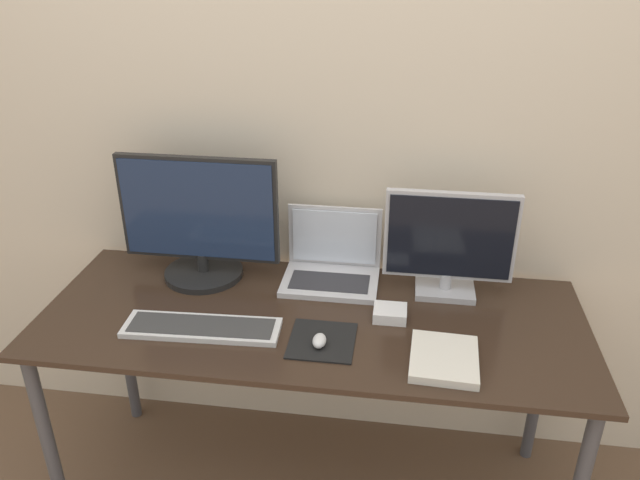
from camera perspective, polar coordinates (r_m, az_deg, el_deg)
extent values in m
cube|color=beige|center=(2.00, 0.86, 12.22)|extent=(7.00, 0.05, 2.50)
cube|color=#332319|center=(1.87, -0.79, -7.17)|extent=(1.61, 0.64, 0.02)
cylinder|color=#47474C|center=(2.13, -23.50, -17.02)|extent=(0.04, 0.04, 0.70)
cylinder|color=#47474C|center=(2.49, -17.41, -8.94)|extent=(0.04, 0.04, 0.70)
cylinder|color=#47474C|center=(2.34, 19.47, -11.92)|extent=(0.04, 0.04, 0.70)
cylinder|color=black|center=(2.10, -10.56, -2.96)|extent=(0.26, 0.26, 0.02)
cylinder|color=black|center=(2.08, -10.65, -2.02)|extent=(0.04, 0.04, 0.06)
cube|color=black|center=(2.01, -11.05, 2.81)|extent=(0.51, 0.02, 0.34)
cube|color=#1E2D4C|center=(1.99, -11.17, 2.66)|extent=(0.49, 0.01, 0.32)
cube|color=#B2B2B7|center=(2.01, 11.33, -4.51)|extent=(0.18, 0.13, 0.02)
cylinder|color=#B2B2B7|center=(1.99, 11.41, -3.67)|extent=(0.04, 0.04, 0.05)
cube|color=#B2B2B7|center=(1.92, 11.81, 0.37)|extent=(0.40, 0.02, 0.28)
cube|color=black|center=(1.91, 11.83, 0.20)|extent=(0.37, 0.01, 0.26)
cube|color=silver|center=(2.01, 0.94, -3.87)|extent=(0.31, 0.21, 0.02)
cube|color=#2D2D33|center=(2.00, 0.88, -3.84)|extent=(0.25, 0.12, 0.00)
cube|color=silver|center=(2.06, 1.35, 0.40)|extent=(0.31, 0.01, 0.21)
cube|color=silver|center=(2.05, 1.32, 0.28)|extent=(0.28, 0.00, 0.18)
cube|color=silver|center=(1.83, -10.75, -7.91)|extent=(0.45, 0.15, 0.02)
cube|color=#383838|center=(1.82, -10.78, -7.67)|extent=(0.42, 0.12, 0.00)
cube|color=black|center=(1.76, 0.19, -9.18)|extent=(0.18, 0.19, 0.00)
ellipsoid|color=silver|center=(1.73, -0.06, -9.20)|extent=(0.04, 0.06, 0.03)
cube|color=silver|center=(1.71, 11.27, -10.60)|extent=(0.19, 0.22, 0.02)
cube|color=white|center=(1.71, 11.27, -10.60)|extent=(0.18, 0.21, 0.02)
cube|color=white|center=(1.86, 6.42, -6.67)|extent=(0.10, 0.08, 0.03)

